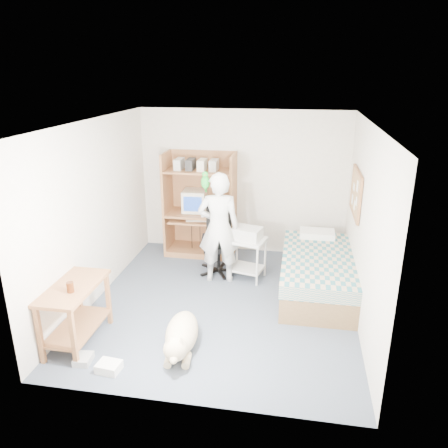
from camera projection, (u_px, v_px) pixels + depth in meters
The scene contains 21 objects.
floor at pixel (223, 303), 6.15m from camera, with size 4.00×4.00×0.00m, color #414A58.
wall_back at pixel (243, 183), 7.59m from camera, with size 3.60×0.02×2.50m, color silver.
wall_right at pixel (364, 228), 5.44m from camera, with size 0.02×4.00×2.50m, color silver.
wall_left at pixel (95, 212), 6.03m from camera, with size 0.02×4.00×2.50m, color silver.
ceiling at pixel (223, 123), 5.32m from camera, with size 3.60×4.00×0.02m, color white.
computer_hutch at pixel (201, 209), 7.61m from camera, with size 1.20×0.63×1.80m.
bed at pixel (317, 273), 6.42m from camera, with size 1.02×2.02×0.66m.
side_desk at pixel (75, 305), 5.13m from camera, with size 0.50×1.00×0.75m.
corkboard at pixel (356, 193), 6.22m from camera, with size 0.04×0.94×0.66m.
office_chair at pixel (219, 250), 7.02m from camera, with size 0.58×0.58×1.03m.
person at pixel (219, 228), 6.57m from camera, with size 0.63×0.41×1.72m, color white.
parrot at pixel (205, 181), 6.37m from camera, with size 0.13×0.22×0.35m.
dog at pixel (181, 335), 5.08m from camera, with size 0.46×1.18×0.44m.
printer_cart at pixel (247, 252), 6.77m from camera, with size 0.64×0.56×0.66m.
printer at pixel (247, 233), 6.66m from camera, with size 0.42×0.32×0.18m, color beige.
crt_monitor at pixel (195, 201), 7.59m from camera, with size 0.42×0.44×0.37m.
keyboard at pixel (200, 220), 7.51m from camera, with size 0.45×0.16×0.03m, color beige.
pencil_cup at pixel (218, 211), 7.47m from camera, with size 0.08×0.08×0.12m, color gold.
drink_glass at pixel (70, 287), 4.89m from camera, with size 0.08×0.08×0.12m, color #431D0A.
floor_box_a at pixel (109, 367), 4.76m from camera, with size 0.25×0.20×0.10m, color white.
floor_box_b at pixel (83, 359), 4.90m from camera, with size 0.18×0.22×0.08m, color #B3B3AE.
Camera 1 is at (0.95, -5.34, 3.12)m, focal length 35.00 mm.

